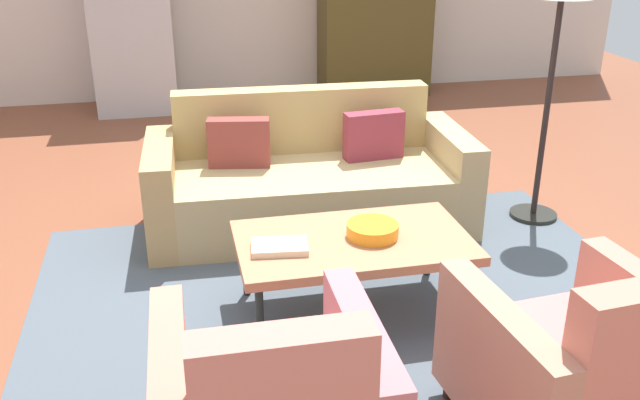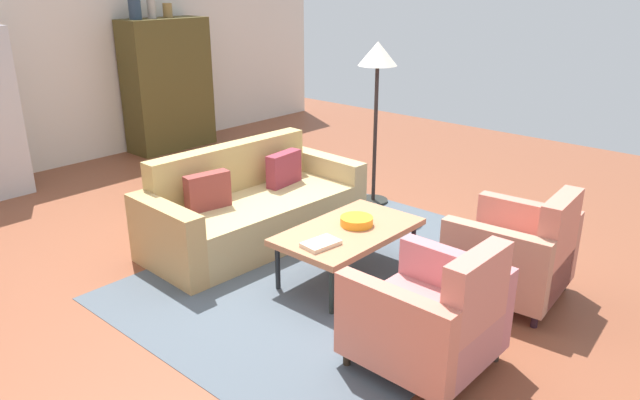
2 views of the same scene
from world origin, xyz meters
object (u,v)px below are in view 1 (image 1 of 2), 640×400
(cabinet, at_px, (375,13))
(refrigerator, at_px, (131,20))
(couch, at_px, (308,181))
(book_stack, at_px, (280,247))
(fruit_bowl, at_px, (373,230))
(armchair_right, at_px, (583,374))
(floor_lamp, at_px, (561,3))
(coffee_table, at_px, (353,245))

(cabinet, xyz_separation_m, refrigerator, (-2.60, -0.10, 0.03))
(cabinet, distance_m, refrigerator, 2.60)
(couch, relative_size, refrigerator, 1.15)
(book_stack, bearing_deg, fruit_bowl, 5.69)
(fruit_bowl, distance_m, book_stack, 0.50)
(couch, height_order, refrigerator, refrigerator)
(cabinet, bearing_deg, book_stack, -112.01)
(book_stack, bearing_deg, armchair_right, -48.28)
(book_stack, relative_size, floor_lamp, 0.17)
(fruit_bowl, relative_size, cabinet, 0.15)
(armchair_right, relative_size, floor_lamp, 0.51)
(couch, relative_size, cabinet, 1.19)
(couch, distance_m, book_stack, 1.31)
(book_stack, bearing_deg, cabinet, 67.99)
(refrigerator, bearing_deg, book_stack, -79.79)
(fruit_bowl, height_order, cabinet, cabinet)
(couch, bearing_deg, floor_lamp, 171.97)
(cabinet, bearing_deg, floor_lamp, -88.02)
(fruit_bowl, height_order, book_stack, fruit_bowl)
(armchair_right, distance_m, fruit_bowl, 1.28)
(armchair_right, bearing_deg, cabinet, 77.00)
(book_stack, height_order, floor_lamp, floor_lamp)
(fruit_bowl, bearing_deg, cabinet, 73.42)
(coffee_table, xyz_separation_m, book_stack, (-0.39, -0.05, 0.05))
(cabinet, height_order, floor_lamp, cabinet)
(fruit_bowl, xyz_separation_m, floor_lamp, (1.44, 0.90, 0.98))
(armchair_right, bearing_deg, book_stack, 127.01)
(couch, distance_m, armchair_right, 2.43)
(armchair_right, height_order, refrigerator, refrigerator)
(armchair_right, distance_m, book_stack, 1.50)
(fruit_bowl, xyz_separation_m, book_stack, (-0.49, -0.05, -0.02))
(cabinet, bearing_deg, refrigerator, -177.70)
(couch, xyz_separation_m, book_stack, (-0.39, -1.24, 0.16))
(couch, relative_size, fruit_bowl, 7.97)
(coffee_table, xyz_separation_m, floor_lamp, (1.55, 0.90, 1.05))
(coffee_table, distance_m, book_stack, 0.40)
(armchair_right, distance_m, floor_lamp, 2.52)
(refrigerator, bearing_deg, armchair_right, -72.02)
(couch, relative_size, floor_lamp, 1.24)
(fruit_bowl, xyz_separation_m, cabinet, (1.32, 4.44, 0.43))
(fruit_bowl, relative_size, refrigerator, 0.14)
(armchair_right, relative_size, refrigerator, 0.48)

